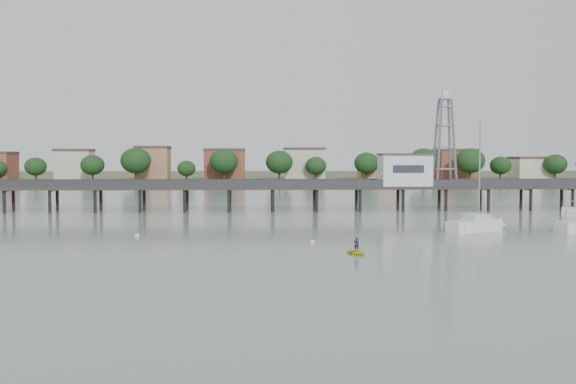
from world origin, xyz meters
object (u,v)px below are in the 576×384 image
at_px(pier, 251,188).
at_px(sailboat_c, 484,225).
at_px(yellow_dinghy, 356,254).
at_px(lattice_tower, 445,142).

relative_size(pier, sailboat_c, 11.02).
xyz_separation_m(sailboat_c, yellow_dinghy, (-17.90, -17.71, -0.64)).
bearing_deg(sailboat_c, pier, 104.37).
xyz_separation_m(lattice_tower, yellow_dinghy, (-21.90, -47.22, -11.10)).
bearing_deg(sailboat_c, yellow_dinghy, -163.91).
distance_m(pier, yellow_dinghy, 48.34).
distance_m(sailboat_c, yellow_dinghy, 25.19).
xyz_separation_m(lattice_tower, sailboat_c, (-4.00, -29.52, -10.46)).
height_order(pier, lattice_tower, lattice_tower).
distance_m(pier, lattice_tower, 32.34).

